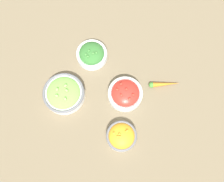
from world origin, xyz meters
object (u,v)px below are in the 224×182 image
at_px(bowl_lettuce, 64,93).
at_px(loose_carrot, 164,84).
at_px(bowl_cherry_tomatoes, 125,94).
at_px(bowl_broccoli, 92,54).
at_px(bowl_squash, 121,136).

xyz_separation_m(bowl_lettuce, loose_carrot, (0.37, 0.25, -0.02)).
bearing_deg(bowl_lettuce, bowl_cherry_tomatoes, 27.47).
bearing_deg(bowl_broccoli, bowl_squash, -42.59).
bearing_deg(bowl_lettuce, bowl_broccoli, 85.61).
distance_m(bowl_broccoli, loose_carrot, 0.35).
xyz_separation_m(bowl_squash, loose_carrot, (0.06, 0.30, -0.02)).
bearing_deg(bowl_cherry_tomatoes, bowl_broccoli, 156.38).
height_order(bowl_lettuce, bowl_broccoli, bowl_broccoli).
xyz_separation_m(bowl_cherry_tomatoes, bowl_broccoli, (-0.22, 0.10, -0.00)).
bearing_deg(loose_carrot, bowl_lettuce, -177.78).
height_order(bowl_squash, bowl_broccoli, bowl_broccoli).
height_order(bowl_cherry_tomatoes, bowl_broccoli, bowl_cherry_tomatoes).
bearing_deg(bowl_squash, bowl_broccoli, 137.41).
xyz_separation_m(bowl_squash, bowl_broccoli, (-0.29, 0.27, 0.00)).
relative_size(bowl_broccoli, loose_carrot, 1.12).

